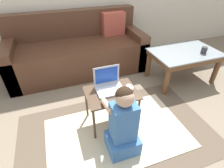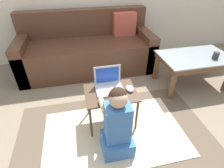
{
  "view_description": "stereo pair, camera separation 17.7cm",
  "coord_description": "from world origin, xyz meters",
  "px_view_note": "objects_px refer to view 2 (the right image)",
  "views": [
    {
      "loc": [
        -0.51,
        -1.3,
        1.51
      ],
      "look_at": [
        -0.02,
        0.05,
        0.48
      ],
      "focal_mm": 28.0,
      "sensor_mm": 36.0,
      "label": 1
    },
    {
      "loc": [
        -0.34,
        -1.35,
        1.51
      ],
      "look_at": [
        -0.02,
        0.05,
        0.48
      ],
      "focal_mm": 28.0,
      "sensor_mm": 36.0,
      "label": 2
    }
  ],
  "objects_px": {
    "person_seated": "(117,126)",
    "laptop_desk": "(111,96)",
    "couch": "(88,50)",
    "laptop": "(109,86)",
    "coffee_table": "(194,61)",
    "cup_on_table": "(216,55)",
    "computer_mouse": "(130,89)"
  },
  "relations": [
    {
      "from": "coffee_table",
      "to": "computer_mouse",
      "type": "height_order",
      "value": "computer_mouse"
    },
    {
      "from": "laptop_desk",
      "to": "person_seated",
      "type": "relative_size",
      "value": 0.71
    },
    {
      "from": "couch",
      "to": "cup_on_table",
      "type": "distance_m",
      "value": 1.84
    },
    {
      "from": "laptop",
      "to": "cup_on_table",
      "type": "xyz_separation_m",
      "value": [
        1.47,
        0.3,
        0.04
      ]
    },
    {
      "from": "laptop_desk",
      "to": "couch",
      "type": "bearing_deg",
      "value": 94.63
    },
    {
      "from": "couch",
      "to": "person_seated",
      "type": "xyz_separation_m",
      "value": [
        0.08,
        -1.65,
        0.01
      ]
    },
    {
      "from": "laptop",
      "to": "person_seated",
      "type": "distance_m",
      "value": 0.44
    },
    {
      "from": "computer_mouse",
      "to": "person_seated",
      "type": "relative_size",
      "value": 0.15
    },
    {
      "from": "laptop_desk",
      "to": "cup_on_table",
      "type": "relative_size",
      "value": 5.8
    },
    {
      "from": "computer_mouse",
      "to": "coffee_table",
      "type": "bearing_deg",
      "value": 24.54
    },
    {
      "from": "couch",
      "to": "coffee_table",
      "type": "relative_size",
      "value": 2.18
    },
    {
      "from": "laptop",
      "to": "person_seated",
      "type": "height_order",
      "value": "person_seated"
    },
    {
      "from": "person_seated",
      "to": "laptop_desk",
      "type": "bearing_deg",
      "value": 86.68
    },
    {
      "from": "laptop",
      "to": "computer_mouse",
      "type": "xyz_separation_m",
      "value": [
        0.2,
        -0.06,
        -0.02
      ]
    },
    {
      "from": "laptop",
      "to": "coffee_table",
      "type": "bearing_deg",
      "value": 18.47
    },
    {
      "from": "person_seated",
      "to": "cup_on_table",
      "type": "bearing_deg",
      "value": 25.73
    },
    {
      "from": "coffee_table",
      "to": "laptop",
      "type": "relative_size",
      "value": 3.41
    },
    {
      "from": "couch",
      "to": "laptop_desk",
      "type": "distance_m",
      "value": 1.29
    },
    {
      "from": "couch",
      "to": "cup_on_table",
      "type": "bearing_deg",
      "value": -30.8
    },
    {
      "from": "cup_on_table",
      "to": "computer_mouse",
      "type": "bearing_deg",
      "value": -164.04
    },
    {
      "from": "laptop_desk",
      "to": "person_seated",
      "type": "height_order",
      "value": "person_seated"
    },
    {
      "from": "couch",
      "to": "laptop",
      "type": "xyz_separation_m",
      "value": [
        0.1,
        -1.23,
        0.15
      ]
    },
    {
      "from": "coffee_table",
      "to": "cup_on_table",
      "type": "bearing_deg",
      "value": -33.01
    },
    {
      "from": "laptop_desk",
      "to": "person_seated",
      "type": "xyz_separation_m",
      "value": [
        -0.02,
        -0.36,
        -0.04
      ]
    },
    {
      "from": "couch",
      "to": "laptop",
      "type": "distance_m",
      "value": 1.25
    },
    {
      "from": "computer_mouse",
      "to": "cup_on_table",
      "type": "xyz_separation_m",
      "value": [
        1.27,
        0.36,
        0.06
      ]
    },
    {
      "from": "computer_mouse",
      "to": "laptop_desk",
      "type": "bearing_deg",
      "value": 176.63
    },
    {
      "from": "coffee_table",
      "to": "computer_mouse",
      "type": "distance_m",
      "value": 1.18
    },
    {
      "from": "coffee_table",
      "to": "computer_mouse",
      "type": "relative_size",
      "value": 8.34
    },
    {
      "from": "couch",
      "to": "coffee_table",
      "type": "distance_m",
      "value": 1.59
    },
    {
      "from": "laptop_desk",
      "to": "person_seated",
      "type": "bearing_deg",
      "value": -93.32
    },
    {
      "from": "laptop",
      "to": "computer_mouse",
      "type": "height_order",
      "value": "laptop"
    }
  ]
}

